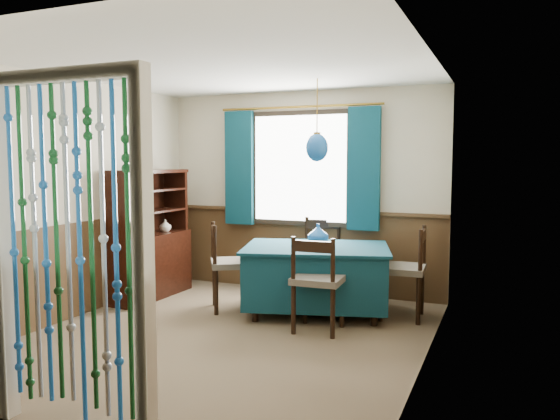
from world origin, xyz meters
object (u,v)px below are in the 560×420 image
at_px(pendant_lamp, 317,147).
at_px(bowl_shelf, 139,210).
at_px(dining_table, 316,275).
at_px(sideboard, 149,252).
at_px(chair_far, 322,256).
at_px(chair_right, 405,270).
at_px(vase_table, 318,236).
at_px(chair_near, 318,281).
at_px(chair_left, 229,264).
at_px(vase_sideboard, 165,225).

xyz_separation_m(pendant_lamp, bowl_shelf, (-2.03, -0.35, -0.70)).
distance_m(dining_table, sideboard, 2.10).
distance_m(dining_table, chair_far, 0.73).
relative_size(chair_right, vase_table, 4.52).
relative_size(chair_near, bowl_shelf, 4.18).
distance_m(chair_near, chair_right, 1.05).
xyz_separation_m(dining_table, chair_left, (-0.94, -0.21, 0.08)).
bearing_deg(chair_left, chair_right, 70.54).
bearing_deg(chair_right, chair_far, 61.84).
bearing_deg(chair_right, vase_table, 94.64).
distance_m(dining_table, pendant_lamp, 1.36).
xyz_separation_m(dining_table, pendant_lamp, (-0.00, -0.00, 1.36)).
height_order(chair_far, chair_right, chair_right).
bearing_deg(bowl_shelf, dining_table, 9.77).
height_order(chair_left, vase_sideboard, chair_left).
height_order(chair_left, sideboard, sideboard).
bearing_deg(chair_right, chair_left, 99.29).
distance_m(vase_table, vase_sideboard, 2.03).
relative_size(chair_near, chair_far, 0.98).
relative_size(dining_table, vase_table, 8.19).
height_order(chair_right, bowl_shelf, bowl_shelf).
distance_m(chair_near, pendant_lamp, 1.43).
bearing_deg(dining_table, bowl_shelf, 173.98).
xyz_separation_m(chair_right, pendant_lamp, (-0.91, -0.20, 1.27)).
xyz_separation_m(dining_table, vase_sideboard, (-2.03, 0.16, 0.43)).
distance_m(dining_table, vase_table, 0.42).
height_order(dining_table, vase_table, vase_table).
distance_m(chair_far, chair_right, 1.19).
bearing_deg(chair_far, vase_sideboard, 1.10).
xyz_separation_m(dining_table, sideboard, (-2.09, -0.10, 0.12)).
bearing_deg(bowl_shelf, vase_sideboard, 90.00).
height_order(chair_near, chair_right, chair_right).
height_order(dining_table, chair_far, chair_far).
bearing_deg(vase_sideboard, pendant_lamp, -4.60).
relative_size(chair_near, chair_left, 0.98).
height_order(bowl_shelf, vase_sideboard, bowl_shelf).
height_order(chair_near, vase_sideboard, chair_near).
bearing_deg(chair_far, chair_left, 34.96).
bearing_deg(chair_near, bowl_shelf, 171.61).
xyz_separation_m(sideboard, bowl_shelf, (0.06, -0.25, 0.53)).
bearing_deg(dining_table, sideboard, 166.88).
height_order(sideboard, vase_table, sideboard).
xyz_separation_m(chair_near, chair_far, (-0.39, 1.29, 0.01)).
bearing_deg(vase_sideboard, dining_table, -4.60).
height_order(chair_near, vase_table, vase_table).
relative_size(chair_far, vase_sideboard, 5.71).
distance_m(sideboard, vase_sideboard, 0.41).
bearing_deg(sideboard, chair_near, -10.39).
bearing_deg(chair_far, chair_right, 140.21).
xyz_separation_m(chair_right, vase_sideboard, (-2.95, -0.04, 0.34)).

